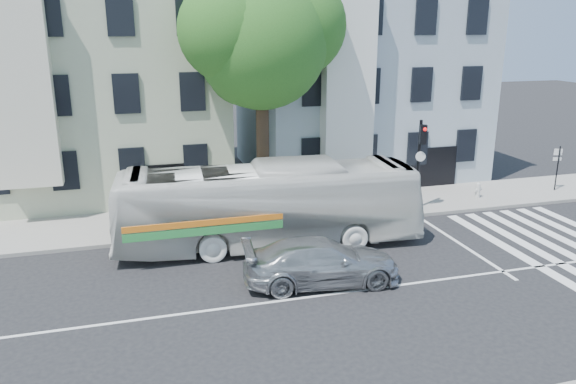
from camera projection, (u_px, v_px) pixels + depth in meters
name	position (u px, v px, depth m)	size (l,w,h in m)	color
ground	(326.00, 295.00, 17.71)	(120.00, 120.00, 0.00)	black
sidewalk_far	(266.00, 214.00, 25.07)	(80.00, 4.00, 0.15)	gray
building_left	(97.00, 81.00, 28.17)	(12.00, 10.00, 11.00)	#A8AE92
building_right	(356.00, 75.00, 31.83)	(12.00, 10.00, 11.00)	#9CA8BA
street_tree	(261.00, 34.00, 23.57)	(7.30, 5.90, 11.10)	#2D2116
bus	(269.00, 205.00, 21.32)	(11.62, 2.72, 3.24)	silver
sedan	(321.00, 262.00, 18.38)	(5.15, 2.09, 1.49)	#ACAEB3
hedge	(233.00, 221.00, 22.92)	(8.50, 0.84, 0.70)	#2A591C
traffic_signal	(420.00, 154.00, 24.88)	(0.43, 0.53, 4.22)	black
fire_hydrant	(478.00, 190.00, 27.24)	(0.42, 0.24, 0.74)	beige
far_sign_pole	(558.00, 162.00, 28.18)	(0.40, 0.21, 2.28)	black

